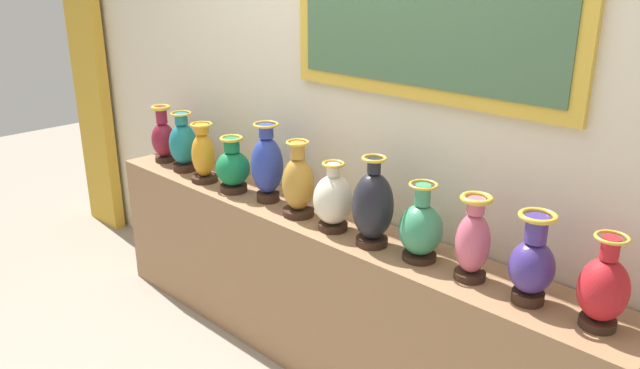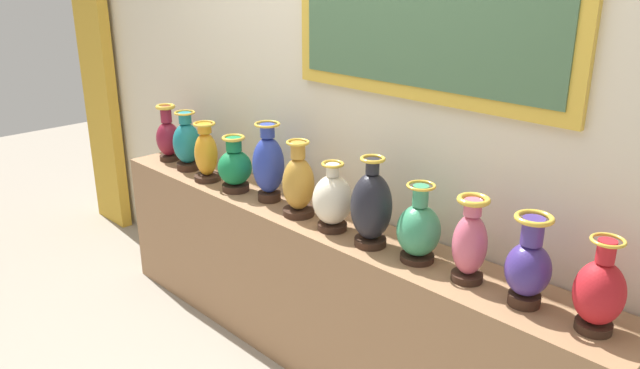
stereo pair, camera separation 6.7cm
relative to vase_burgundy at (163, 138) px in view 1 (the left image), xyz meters
The scene contains 16 objects.
ground_plane 1.64m from the vase_burgundy, ahead, with size 11.60×11.60×0.00m, color gray.
display_shelf 1.44m from the vase_burgundy, ahead, with size 3.04×0.37×0.81m, color #99704C.
back_wall 1.43m from the vase_burgundy, 10.98° to the left, with size 5.60×0.14×2.76m.
curtain_gold 1.19m from the vase_burgundy, behind, with size 0.41×0.08×2.00m, color gold.
vase_burgundy is the anchor object (origin of this frame).
vase_teal 0.24m from the vase_burgundy, ahead, with size 0.16×0.16×0.35m.
vase_amber 0.48m from the vase_burgundy, ahead, with size 0.15×0.15×0.34m.
vase_emerald 0.73m from the vase_burgundy, ahead, with size 0.18×0.18×0.30m.
vase_cobalt 0.97m from the vase_burgundy, ahead, with size 0.16×0.16×0.41m.
vase_ochre 1.22m from the vase_burgundy, ahead, with size 0.16×0.16×0.38m.
vase_ivory 1.46m from the vase_burgundy, ahead, with size 0.18×0.18×0.33m.
vase_onyx 1.70m from the vase_burgundy, ahead, with size 0.18×0.18×0.40m.
vase_jade 1.93m from the vase_burgundy, ahead, with size 0.18×0.18×0.34m.
vase_rose 2.17m from the vase_burgundy, ahead, with size 0.13×0.13×0.35m.
vase_indigo 2.42m from the vase_burgundy, ahead, with size 0.16×0.16×0.35m.
vase_crimson 2.66m from the vase_burgundy, ahead, with size 0.17×0.17×0.34m.
Camera 1 is at (1.93, -1.98, 1.98)m, focal length 34.85 mm.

